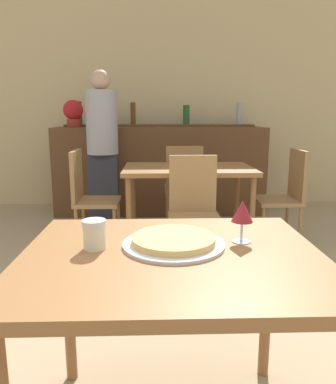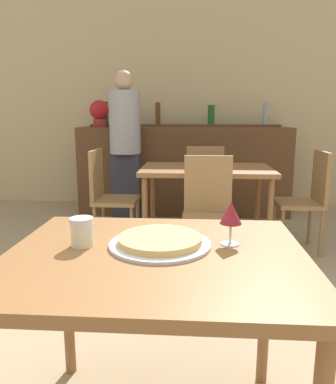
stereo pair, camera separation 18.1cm
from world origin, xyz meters
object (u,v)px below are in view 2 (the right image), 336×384
(pizza_tray, at_px, (160,241))
(cheese_shaker, at_px, (82,232))
(chair_far_side_back, at_px, (204,183))
(wine_glass, at_px, (231,214))
(person_standing, at_px, (125,143))
(chair_far_side_right, at_px, (308,195))
(potted_plant, at_px, (99,112))
(chair_far_side_left, at_px, (107,192))
(chair_far_side_front, at_px, (208,207))

(pizza_tray, relative_size, cheese_shaker, 3.51)
(chair_far_side_back, xyz_separation_m, pizza_tray, (-0.23, -2.64, 0.26))
(pizza_tray, distance_m, wine_glass, 0.28)
(person_standing, bearing_deg, chair_far_side_back, -13.48)
(chair_far_side_right, relative_size, potted_plant, 2.81)
(wine_glass, distance_m, potted_plant, 3.61)
(chair_far_side_back, height_order, chair_far_side_left, same)
(chair_far_side_left, relative_size, cheese_shaker, 8.73)
(chair_far_side_right, xyz_separation_m, cheese_shaker, (-1.44, -2.12, 0.29))
(chair_far_side_back, relative_size, chair_far_side_left, 1.00)
(cheese_shaker, xyz_separation_m, potted_plant, (-0.78, 3.40, 0.45))
(chair_far_side_front, bearing_deg, wine_glass, -89.22)
(chair_far_side_left, height_order, wine_glass, wine_glass)
(chair_far_side_left, distance_m, person_standing, 0.85)
(cheese_shaker, xyz_separation_m, person_standing, (-0.36, 2.87, 0.10))
(chair_far_side_right, bearing_deg, wine_glass, -23.53)
(chair_far_side_right, xyz_separation_m, potted_plant, (-2.21, 1.28, 0.74))
(chair_far_side_left, bearing_deg, pizza_tray, -161.90)
(chair_far_side_left, bearing_deg, cheese_shaker, -169.16)
(chair_far_side_right, distance_m, wine_glass, 2.28)
(pizza_tray, relative_size, person_standing, 0.22)
(pizza_tray, bearing_deg, cheese_shaker, -175.88)
(chair_far_side_front, height_order, wine_glass, wine_glass)
(chair_far_side_right, bearing_deg, chair_far_side_front, -59.77)
(wine_glass, bearing_deg, chair_far_side_back, 90.46)
(chair_far_side_front, height_order, chair_far_side_back, same)
(person_standing, bearing_deg, potted_plant, 128.01)
(pizza_tray, relative_size, potted_plant, 1.13)
(chair_far_side_back, relative_size, potted_plant, 2.81)
(pizza_tray, distance_m, person_standing, 2.92)
(chair_far_side_front, distance_m, potted_plant, 2.35)
(potted_plant, bearing_deg, pizza_tray, -72.60)
(cheese_shaker, bearing_deg, chair_far_side_right, 55.91)
(chair_far_side_front, xyz_separation_m, pizza_tray, (-0.23, -1.56, 0.26))
(chair_far_side_left, distance_m, chair_far_side_right, 1.84)
(chair_far_side_front, height_order, chair_far_side_right, same)
(pizza_tray, distance_m, cheese_shaker, 0.28)
(chair_far_side_right, distance_m, cheese_shaker, 2.58)
(pizza_tray, height_order, wine_glass, wine_glass)
(chair_far_side_left, height_order, pizza_tray, chair_far_side_left)
(chair_far_side_left, xyz_separation_m, potted_plant, (-0.37, 1.28, 0.74))
(cheese_shaker, bearing_deg, wine_glass, 5.82)
(chair_far_side_right, bearing_deg, chair_far_side_back, -120.23)
(person_standing, bearing_deg, wine_glass, -72.27)
(chair_far_side_front, height_order, potted_plant, potted_plant)
(chair_far_side_right, relative_size, person_standing, 0.54)
(chair_far_side_front, relative_size, person_standing, 0.54)
(chair_far_side_left, relative_size, potted_plant, 2.81)
(chair_far_side_front, distance_m, chair_far_side_left, 1.07)
(chair_far_side_front, bearing_deg, potted_plant, 125.48)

